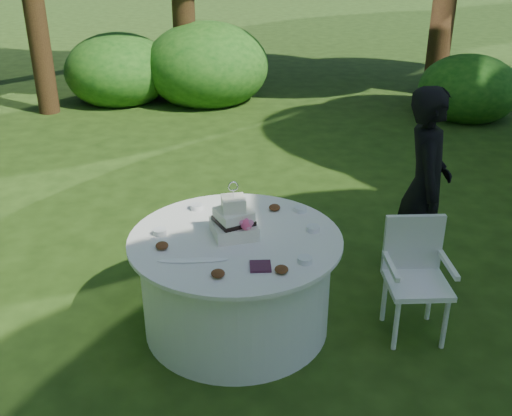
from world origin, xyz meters
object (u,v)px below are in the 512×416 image
Objects in this scene: cake at (234,221)px; table at (236,282)px; napkins at (260,266)px; guest at (425,187)px; chair at (415,269)px.

table is at bearing -77.83° from cake.
cake is at bearing 109.64° from napkins.
guest is 1.89× the size of chair.
guest is 1.72m from cake.
cake reaches higher than table.
guest is (1.43, 1.10, 0.07)m from napkins.
cake is (-1.59, -0.63, 0.03)m from guest.
napkins is 1.80m from guest.
chair is (-0.26, -0.76, -0.33)m from guest.
guest is 1.09× the size of table.
cake reaches higher than napkins.
cake is at bearing 174.80° from chair.
table is 3.69× the size of cake.
guest is 1.78m from table.
table is at bearing 126.31° from guest.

